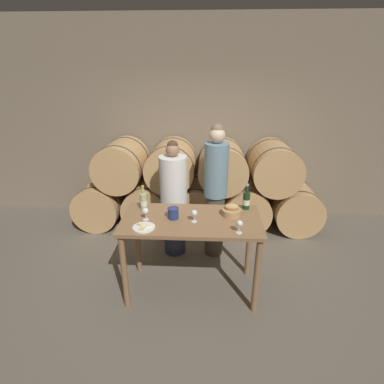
{
  "coord_description": "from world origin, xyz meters",
  "views": [
    {
      "loc": [
        0.16,
        -2.86,
        2.44
      ],
      "look_at": [
        0.0,
        0.15,
        1.18
      ],
      "focal_mm": 28.0,
      "sensor_mm": 36.0,
      "label": 1
    }
  ],
  "objects_px": {
    "bread_basket": "(231,211)",
    "wine_bottle_white": "(144,201)",
    "tasting_table": "(191,230)",
    "wine_glass_far_left": "(145,211)",
    "wine_glass_center": "(240,224)",
    "person_left": "(174,200)",
    "person_right": "(216,191)",
    "cheese_plate": "(144,227)",
    "wine_glass_left": "(194,213)",
    "blue_crock": "(173,213)",
    "wine_bottle_red": "(246,200)"
  },
  "relations": [
    {
      "from": "tasting_table",
      "to": "wine_bottle_white",
      "type": "xyz_separation_m",
      "value": [
        -0.56,
        0.2,
        0.23
      ]
    },
    {
      "from": "person_left",
      "to": "blue_crock",
      "type": "height_order",
      "value": "person_left"
    },
    {
      "from": "tasting_table",
      "to": "wine_bottle_red",
      "type": "distance_m",
      "value": 0.72
    },
    {
      "from": "wine_bottle_red",
      "to": "bread_basket",
      "type": "distance_m",
      "value": 0.25
    },
    {
      "from": "person_right",
      "to": "wine_glass_far_left",
      "type": "xyz_separation_m",
      "value": [
        -0.76,
        -0.82,
        0.09
      ]
    },
    {
      "from": "bread_basket",
      "to": "tasting_table",
      "type": "bearing_deg",
      "value": -166.22
    },
    {
      "from": "person_left",
      "to": "wine_bottle_white",
      "type": "xyz_separation_m",
      "value": [
        -0.28,
        -0.57,
        0.22
      ]
    },
    {
      "from": "person_right",
      "to": "bread_basket",
      "type": "height_order",
      "value": "person_right"
    },
    {
      "from": "person_right",
      "to": "wine_bottle_white",
      "type": "distance_m",
      "value": 1.01
    },
    {
      "from": "person_right",
      "to": "wine_glass_center",
      "type": "xyz_separation_m",
      "value": [
        0.21,
        -1.04,
        0.09
      ]
    },
    {
      "from": "bread_basket",
      "to": "wine_glass_left",
      "type": "height_order",
      "value": "bread_basket"
    },
    {
      "from": "cheese_plate",
      "to": "wine_glass_far_left",
      "type": "bearing_deg",
      "value": 94.22
    },
    {
      "from": "tasting_table",
      "to": "person_right",
      "type": "relative_size",
      "value": 0.83
    },
    {
      "from": "tasting_table",
      "to": "bread_basket",
      "type": "bearing_deg",
      "value": 13.78
    },
    {
      "from": "blue_crock",
      "to": "wine_bottle_white",
      "type": "bearing_deg",
      "value": 150.26
    },
    {
      "from": "tasting_table",
      "to": "bread_basket",
      "type": "xyz_separation_m",
      "value": [
        0.44,
        0.11,
        0.19
      ]
    },
    {
      "from": "tasting_table",
      "to": "bread_basket",
      "type": "distance_m",
      "value": 0.49
    },
    {
      "from": "tasting_table",
      "to": "blue_crock",
      "type": "xyz_separation_m",
      "value": [
        -0.19,
        -0.0,
        0.2
      ]
    },
    {
      "from": "tasting_table",
      "to": "cheese_plate",
      "type": "relative_size",
      "value": 6.56
    },
    {
      "from": "wine_bottle_red",
      "to": "wine_glass_far_left",
      "type": "bearing_deg",
      "value": -163.44
    },
    {
      "from": "wine_bottle_red",
      "to": "wine_glass_left",
      "type": "xyz_separation_m",
      "value": [
        -0.58,
        -0.35,
        -0.01
      ]
    },
    {
      "from": "wine_bottle_red",
      "to": "bread_basket",
      "type": "xyz_separation_m",
      "value": [
        -0.18,
        -0.17,
        -0.05
      ]
    },
    {
      "from": "blue_crock",
      "to": "wine_glass_center",
      "type": "distance_m",
      "value": 0.73
    },
    {
      "from": "person_right",
      "to": "wine_glass_left",
      "type": "distance_m",
      "value": 0.88
    },
    {
      "from": "blue_crock",
      "to": "wine_bottle_red",
      "type": "bearing_deg",
      "value": 19.32
    },
    {
      "from": "bread_basket",
      "to": "cheese_plate",
      "type": "relative_size",
      "value": 0.91
    },
    {
      "from": "bread_basket",
      "to": "wine_glass_center",
      "type": "height_order",
      "value": "bread_basket"
    },
    {
      "from": "wine_bottle_white",
      "to": "wine_glass_left",
      "type": "relative_size",
      "value": 2.15
    },
    {
      "from": "wine_bottle_red",
      "to": "cheese_plate",
      "type": "xyz_separation_m",
      "value": [
        -1.09,
        -0.51,
        -0.09
      ]
    },
    {
      "from": "tasting_table",
      "to": "wine_bottle_red",
      "type": "xyz_separation_m",
      "value": [
        0.62,
        0.28,
        0.24
      ]
    },
    {
      "from": "wine_bottle_white",
      "to": "bread_basket",
      "type": "relative_size",
      "value": 1.4
    },
    {
      "from": "tasting_table",
      "to": "wine_bottle_white",
      "type": "distance_m",
      "value": 0.64
    },
    {
      "from": "tasting_table",
      "to": "bread_basket",
      "type": "relative_size",
      "value": 7.19
    },
    {
      "from": "person_right",
      "to": "wine_glass_left",
      "type": "height_order",
      "value": "person_right"
    },
    {
      "from": "tasting_table",
      "to": "wine_bottle_red",
      "type": "height_order",
      "value": "wine_bottle_red"
    },
    {
      "from": "wine_glass_center",
      "to": "wine_bottle_white",
      "type": "bearing_deg",
      "value": 155.4
    },
    {
      "from": "person_right",
      "to": "wine_glass_far_left",
      "type": "bearing_deg",
      "value": -132.98
    },
    {
      "from": "wine_bottle_red",
      "to": "wine_glass_left",
      "type": "distance_m",
      "value": 0.68
    },
    {
      "from": "wine_glass_far_left",
      "to": "wine_glass_left",
      "type": "distance_m",
      "value": 0.52
    },
    {
      "from": "person_right",
      "to": "bread_basket",
      "type": "bearing_deg",
      "value": -76.46
    },
    {
      "from": "tasting_table",
      "to": "cheese_plate",
      "type": "bearing_deg",
      "value": -154.23
    },
    {
      "from": "wine_glass_left",
      "to": "bread_basket",
      "type": "bearing_deg",
      "value": 23.27
    },
    {
      "from": "wine_bottle_red",
      "to": "wine_bottle_white",
      "type": "xyz_separation_m",
      "value": [
        -1.17,
        -0.08,
        -0.01
      ]
    },
    {
      "from": "bread_basket",
      "to": "cheese_plate",
      "type": "distance_m",
      "value": 0.97
    },
    {
      "from": "tasting_table",
      "to": "person_left",
      "type": "relative_size",
      "value": 0.94
    },
    {
      "from": "bread_basket",
      "to": "wine_bottle_white",
      "type": "bearing_deg",
      "value": 174.38
    },
    {
      "from": "cheese_plate",
      "to": "wine_glass_left",
      "type": "bearing_deg",
      "value": 17.72
    },
    {
      "from": "person_right",
      "to": "wine_bottle_white",
      "type": "xyz_separation_m",
      "value": [
        -0.83,
        -0.57,
        0.09
      ]
    },
    {
      "from": "tasting_table",
      "to": "wine_glass_far_left",
      "type": "height_order",
      "value": "wine_glass_far_left"
    },
    {
      "from": "wine_glass_far_left",
      "to": "wine_glass_center",
      "type": "relative_size",
      "value": 1.0
    }
  ]
}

